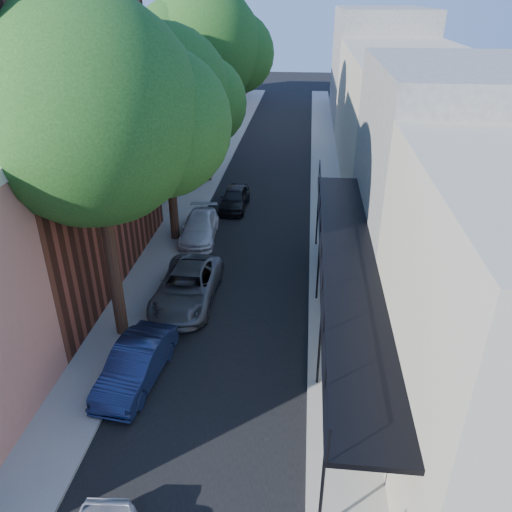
% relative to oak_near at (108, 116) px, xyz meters
% --- Properties ---
extents(road_surface, '(6.00, 64.00, 0.01)m').
position_rel_oak_near_xyz_m(road_surface, '(3.37, 19.74, -7.87)').
color(road_surface, black).
rests_on(road_surface, ground).
extents(sidewalk_left, '(2.00, 64.00, 0.12)m').
position_rel_oak_near_xyz_m(sidewalk_left, '(-0.63, 19.74, -7.82)').
color(sidewalk_left, gray).
rests_on(sidewalk_left, ground).
extents(sidewalk_right, '(2.00, 64.00, 0.12)m').
position_rel_oak_near_xyz_m(sidewalk_right, '(7.37, 19.74, -7.82)').
color(sidewalk_right, gray).
rests_on(sidewalk_right, ground).
extents(buildings_left, '(10.10, 59.10, 12.00)m').
position_rel_oak_near_xyz_m(buildings_left, '(-5.93, 18.50, -2.94)').
color(buildings_left, tan).
rests_on(buildings_left, ground).
extents(buildings_right, '(9.80, 55.00, 10.00)m').
position_rel_oak_near_xyz_m(buildings_right, '(12.36, 19.23, -3.45)').
color(buildings_right, '#B4AC94').
rests_on(buildings_right, ground).
extents(oak_near, '(7.48, 6.80, 11.42)m').
position_rel_oak_near_xyz_m(oak_near, '(0.00, 0.00, 0.00)').
color(oak_near, '#341E15').
rests_on(oak_near, ground).
extents(oak_mid, '(6.60, 6.00, 10.20)m').
position_rel_oak_near_xyz_m(oak_mid, '(-0.05, 7.97, -0.82)').
color(oak_mid, '#341E15').
rests_on(oak_mid, ground).
extents(oak_far, '(7.70, 7.00, 11.90)m').
position_rel_oak_near_xyz_m(oak_far, '(0.01, 17.01, 0.38)').
color(oak_far, '#341E15').
rests_on(oak_far, ground).
extents(parked_car_b, '(1.85, 4.12, 1.31)m').
position_rel_oak_near_xyz_m(parked_car_b, '(0.88, -2.63, -7.22)').
color(parked_car_b, '#151F43').
rests_on(parked_car_b, ground).
extents(parked_car_c, '(2.31, 4.96, 1.38)m').
position_rel_oak_near_xyz_m(parked_car_c, '(1.46, 2.14, -7.19)').
color(parked_car_c, '#53545A').
rests_on(parked_car_c, ground).
extents(parked_car_d, '(1.98, 4.29, 1.21)m').
position_rel_oak_near_xyz_m(parked_car_d, '(0.77, 8.02, -7.27)').
color(parked_car_d, silver).
rests_on(parked_car_d, ground).
extents(parked_car_e, '(1.55, 3.69, 1.25)m').
position_rel_oak_near_xyz_m(parked_car_e, '(1.97, 12.24, -7.25)').
color(parked_car_e, black).
rests_on(parked_car_e, ground).
extents(pedestrian, '(0.48, 0.71, 1.90)m').
position_rel_oak_near_xyz_m(pedestrian, '(7.97, -4.55, -6.81)').
color(pedestrian, slate).
rests_on(pedestrian, sidewalk_right).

